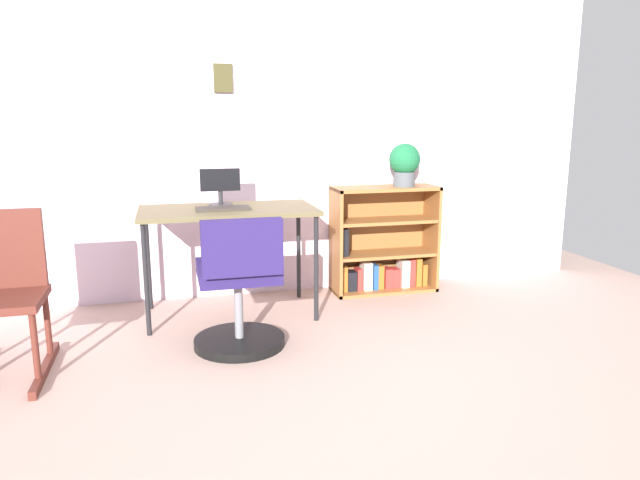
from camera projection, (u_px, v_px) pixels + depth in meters
ground_plane at (341, 437)px, 2.41m from camera, size 6.24×6.24×0.00m
wall_back at (256, 137)px, 4.21m from camera, size 5.20×0.12×2.30m
desk at (228, 217)px, 3.77m from camera, size 1.12×0.59×0.72m
monitor at (220, 187)px, 3.83m from camera, size 0.26×0.16×0.25m
keyboard at (223, 208)px, 3.69m from camera, size 0.34×0.15×0.02m
office_chair at (239, 292)px, 3.26m from camera, size 0.52×0.55×0.78m
rocking_chair at (1, 292)px, 2.95m from camera, size 0.42×0.64×0.83m
bookshelf_low at (382, 245)px, 4.41m from camera, size 0.78×0.30×0.79m
potted_plant_on_shelf at (405, 163)px, 4.27m from camera, size 0.23×0.23×0.31m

